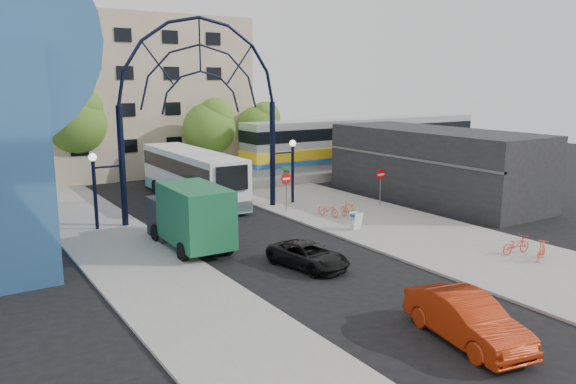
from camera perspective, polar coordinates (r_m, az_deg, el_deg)
ground at (r=24.08m, az=5.67°, el=-9.04°), size 120.00×120.00×0.00m
sidewalk_east at (r=32.03m, az=12.48°, el=-4.01°), size 8.00×56.00×0.12m
plaza_west at (r=26.17m, az=-14.21°, el=-7.54°), size 5.00×50.00×0.12m
gateway_arch at (r=34.65m, az=-8.86°, el=11.46°), size 13.64×0.44×12.10m
stop_sign at (r=35.73m, az=-0.18°, el=1.00°), size 0.80×0.07×2.50m
do_not_enter_sign at (r=37.89m, az=9.39°, el=1.40°), size 0.76×0.07×2.48m
street_name_sign at (r=36.42m, az=-0.16°, el=1.41°), size 0.70×0.70×2.80m
sandwich_board at (r=31.69m, az=6.93°, el=-2.71°), size 0.55×0.61×0.99m
commercial_block_east at (r=41.30m, az=14.58°, el=2.73°), size 6.00×16.00×5.00m
apartment_block at (r=55.04m, az=-15.93°, el=9.38°), size 20.00×12.10×14.00m
train_platform at (r=52.91m, az=7.88°, el=2.46°), size 32.00×5.00×0.80m
train_car at (r=52.59m, az=7.96°, el=5.16°), size 25.10×3.05×4.20m
tree_north_a at (r=48.19m, az=-7.86°, el=6.66°), size 4.48×4.48×7.00m
tree_north_b at (r=48.75m, az=-20.71°, el=6.88°), size 5.12×5.12×8.00m
tree_north_c at (r=52.74m, az=-2.82°, el=6.77°), size 4.16×4.16×6.50m
city_bus at (r=40.07m, az=-9.72°, el=1.73°), size 3.23×12.90×3.52m
green_truck at (r=28.66m, az=-10.05°, el=-2.41°), size 2.70×6.63×3.31m
black_suv at (r=25.55m, az=2.06°, el=-6.45°), size 2.65×4.37×1.13m
red_sedan at (r=19.40m, az=17.69°, el=-12.16°), size 2.48×4.99×1.57m
bike_near_a at (r=34.72m, az=4.13°, el=-1.78°), size 0.93×1.69×0.84m
bike_near_b at (r=34.42m, az=6.19°, el=-1.79°), size 0.58×1.69×1.00m
bike_far_a at (r=29.29m, az=22.15°, el=-4.97°), size 1.77×0.77×0.90m
bike_far_b at (r=28.71m, az=24.34°, el=-5.45°), size 1.58×0.94×0.92m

